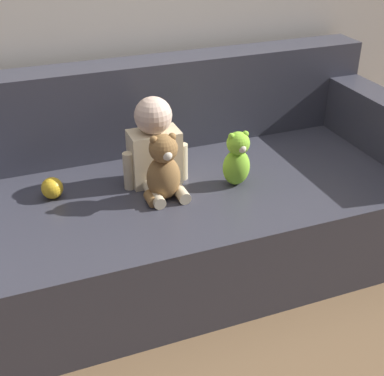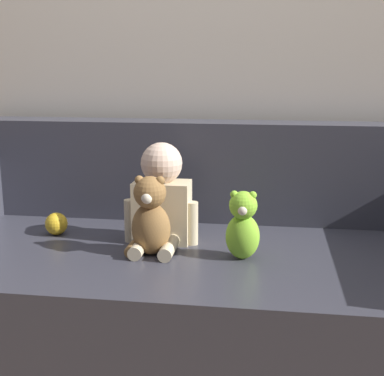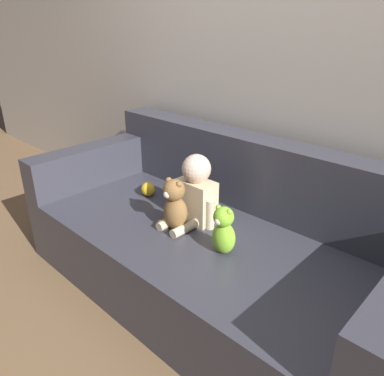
{
  "view_description": "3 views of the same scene",
  "coord_description": "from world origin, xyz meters",
  "px_view_note": "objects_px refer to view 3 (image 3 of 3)",
  "views": [
    {
      "loc": [
        -0.67,
        -1.82,
        1.48
      ],
      "look_at": [
        -0.02,
        -0.14,
        0.44
      ],
      "focal_mm": 50.0,
      "sensor_mm": 36.0,
      "label": 1
    },
    {
      "loc": [
        0.27,
        -1.8,
        1.03
      ],
      "look_at": [
        0.01,
        -0.05,
        0.62
      ],
      "focal_mm": 50.0,
      "sensor_mm": 36.0,
      "label": 2
    },
    {
      "loc": [
        1.09,
        -1.25,
        1.37
      ],
      "look_at": [
        -0.08,
        -0.02,
        0.61
      ],
      "focal_mm": 35.0,
      "sensor_mm": 36.0,
      "label": 3
    }
  ],
  "objects_px": {
    "couch": "(213,244)",
    "toy_ball": "(148,189)",
    "plush_toy_side": "(224,230)",
    "person_baby": "(195,193)",
    "teddy_bear_brown": "(175,206)"
  },
  "relations": [
    {
      "from": "couch",
      "to": "toy_ball",
      "type": "distance_m",
      "value": 0.55
    },
    {
      "from": "couch",
      "to": "plush_toy_side",
      "type": "bearing_deg",
      "value": -39.22
    },
    {
      "from": "person_baby",
      "to": "toy_ball",
      "type": "height_order",
      "value": "person_baby"
    },
    {
      "from": "teddy_bear_brown",
      "to": "toy_ball",
      "type": "relative_size",
      "value": 3.24
    },
    {
      "from": "teddy_bear_brown",
      "to": "toy_ball",
      "type": "distance_m",
      "value": 0.45
    },
    {
      "from": "person_baby",
      "to": "teddy_bear_brown",
      "type": "height_order",
      "value": "person_baby"
    },
    {
      "from": "couch",
      "to": "toy_ball",
      "type": "relative_size",
      "value": 23.96
    },
    {
      "from": "plush_toy_side",
      "to": "toy_ball",
      "type": "distance_m",
      "value": 0.74
    },
    {
      "from": "person_baby",
      "to": "plush_toy_side",
      "type": "bearing_deg",
      "value": -23.54
    },
    {
      "from": "plush_toy_side",
      "to": "toy_ball",
      "type": "xyz_separation_m",
      "value": [
        -0.72,
        0.16,
        -0.07
      ]
    },
    {
      "from": "person_baby",
      "to": "plush_toy_side",
      "type": "xyz_separation_m",
      "value": [
        0.3,
        -0.13,
        -0.05
      ]
    },
    {
      "from": "person_baby",
      "to": "plush_toy_side",
      "type": "distance_m",
      "value": 0.33
    },
    {
      "from": "person_baby",
      "to": "teddy_bear_brown",
      "type": "distance_m",
      "value": 0.14
    },
    {
      "from": "plush_toy_side",
      "to": "person_baby",
      "type": "bearing_deg",
      "value": 156.46
    },
    {
      "from": "couch",
      "to": "plush_toy_side",
      "type": "height_order",
      "value": "couch"
    }
  ]
}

